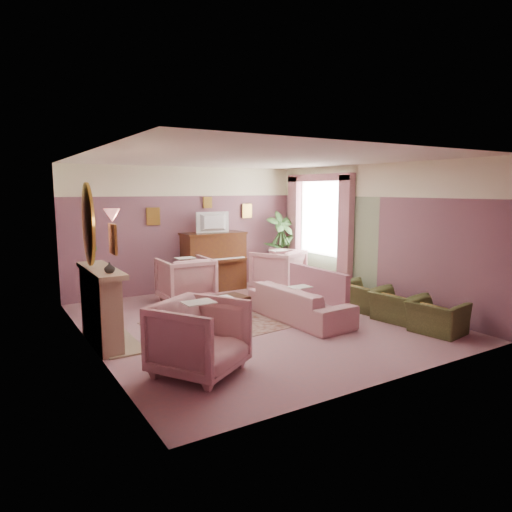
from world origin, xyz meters
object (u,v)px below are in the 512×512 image
piano (214,262)px  floral_armchair_right (278,268)px  olive_chair_a (437,312)px  side_table (281,268)px  television (214,221)px  floral_armchair_front (199,334)px  floral_armchair_left (185,277)px  olive_chair_d (335,285)px  sofa (300,297)px  olive_chair_b (397,301)px  olive_chair_c (364,293)px  coffee_table (219,311)px

piano → floral_armchair_right: piano is taller
olive_chair_a → floral_armchair_right: bearing=95.3°
olive_chair_a → side_table: bearing=87.2°
television → floral_armchair_front: television is taller
television → floral_armchair_left: television is taller
piano → television: bearing=-90.0°
piano → olive_chair_d: 2.84m
sofa → olive_chair_b: bearing=-33.5°
olive_chair_d → side_table: 2.28m
floral_armchair_right → olive_chair_b: 3.20m
olive_chair_c → side_table: olive_chair_c is taller
coffee_table → floral_armchair_front: bearing=-123.4°
piano → sofa: (0.20, -3.01, -0.23)m
olive_chair_c → side_table: 3.10m
olive_chair_a → piano: bearing=108.8°
television → side_table: size_ratio=1.14×
coffee_table → floral_armchair_right: floral_armchair_right is taller
piano → olive_chair_a: piano is taller
olive_chair_d → side_table: size_ratio=1.16×
sofa → olive_chair_b: (1.43, -0.94, -0.07)m
floral_armchair_right → olive_chair_c: (0.37, -2.35, -0.17)m
piano → olive_chair_a: size_ratio=1.73×
olive_chair_c → sofa: bearing=175.1°
olive_chair_b → side_table: (0.23, 3.91, -0.00)m
floral_armchair_right → olive_chair_d: floral_armchair_right is taller
floral_armchair_right → side_table: 0.96m
olive_chair_b → side_table: olive_chair_b is taller
piano → floral_armchair_front: 4.85m
floral_armchair_left → olive_chair_d: floral_armchair_left is taller
olive_chair_d → coffee_table: bearing=-176.7°
television → olive_chair_b: bearing=-67.3°
coffee_table → television: bearing=65.3°
floral_armchair_left → sofa: bearing=-61.5°
floral_armchair_right → olive_chair_d: (0.37, -1.53, -0.17)m
floral_armchair_left → side_table: size_ratio=1.48×
coffee_table → olive_chair_c: olive_chair_c is taller
coffee_table → olive_chair_c: size_ratio=1.23×
coffee_table → olive_chair_d: (2.74, 0.16, 0.13)m
floral_armchair_left → coffee_table: bearing=-93.2°
sofa → floral_armchair_right: floral_armchair_right is taller
television → olive_chair_d: 3.05m
olive_chair_a → olive_chair_c: (0.00, 1.64, 0.00)m
olive_chair_d → floral_armchair_front: bearing=-153.5°
coffee_table → olive_chair_a: 3.58m
sofa → olive_chair_c: sofa is taller
coffee_table → sofa: bearing=-22.4°
floral_armchair_front → olive_chair_c: 4.09m
piano → olive_chair_d: (1.63, -2.31, -0.30)m
floral_armchair_front → coffee_table: bearing=56.6°
coffee_table → olive_chair_b: 3.12m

